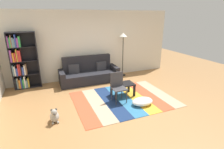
% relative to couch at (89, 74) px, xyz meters
% --- Properties ---
extents(ground_plane, '(14.00, 14.00, 0.00)m').
position_rel_couch_xyz_m(ground_plane, '(0.37, -2.02, -0.34)').
color(ground_plane, '#9E7042').
extents(back_wall, '(6.80, 0.10, 2.70)m').
position_rel_couch_xyz_m(back_wall, '(0.37, 0.53, 1.01)').
color(back_wall, silver).
rests_on(back_wall, ground_plane).
extents(rug, '(3.01, 2.22, 0.01)m').
position_rel_couch_xyz_m(rug, '(0.59, -1.91, -0.33)').
color(rug, '#C64C2D').
rests_on(rug, ground_plane).
extents(couch, '(2.26, 0.80, 1.00)m').
position_rel_couch_xyz_m(couch, '(0.00, 0.00, 0.00)').
color(couch, black).
rests_on(couch, ground_plane).
extents(bookshelf, '(0.90, 0.28, 1.99)m').
position_rel_couch_xyz_m(bookshelf, '(-2.31, 0.28, 0.60)').
color(bookshelf, black).
rests_on(bookshelf, ground_plane).
extents(coffee_table, '(0.72, 0.46, 0.41)m').
position_rel_couch_xyz_m(coffee_table, '(0.67, -1.67, 0.00)').
color(coffee_table, black).
rests_on(coffee_table, rug).
extents(pouf, '(0.63, 0.44, 0.20)m').
position_rel_couch_xyz_m(pouf, '(0.93, -2.46, -0.23)').
color(pouf, white).
rests_on(pouf, rug).
extents(dog, '(0.22, 0.35, 0.40)m').
position_rel_couch_xyz_m(dog, '(-1.53, -2.37, -0.18)').
color(dog, '#9E998E').
rests_on(dog, ground_plane).
extents(standing_lamp, '(0.32, 0.32, 1.81)m').
position_rel_couch_xyz_m(standing_lamp, '(1.57, 0.21, 1.18)').
color(standing_lamp, black).
rests_on(standing_lamp, ground_plane).
extents(tv_remote, '(0.12, 0.15, 0.02)m').
position_rel_couch_xyz_m(tv_remote, '(0.58, -1.62, 0.09)').
color(tv_remote, black).
rests_on(tv_remote, coffee_table).
extents(folding_chair, '(0.40, 0.40, 0.90)m').
position_rel_couch_xyz_m(folding_chair, '(0.37, -1.94, 0.20)').
color(folding_chair, '#38383D').
rests_on(folding_chair, ground_plane).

